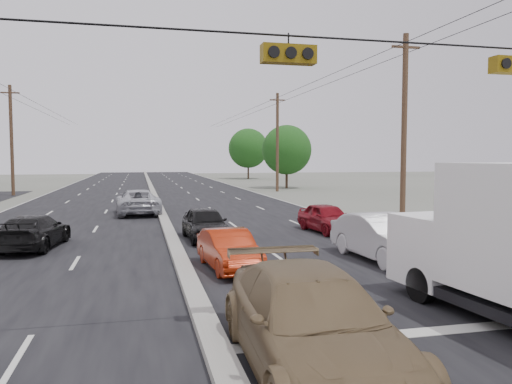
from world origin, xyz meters
TOP-DOWN VIEW (x-y plane):
  - ground at (0.00, 0.00)m, footprint 200.00×200.00m
  - road_surface at (0.00, 30.00)m, footprint 20.00×160.00m
  - center_median at (0.00, 30.00)m, footprint 0.50×160.00m
  - utility_pole_left_c at (-12.50, 40.00)m, footprint 1.60×0.30m
  - utility_pole_right_b at (12.50, 15.00)m, footprint 1.60×0.30m
  - utility_pole_right_c at (12.50, 40.00)m, footprint 1.60×0.30m
  - traffic_signals at (1.40, 0.00)m, footprint 25.00×0.30m
  - tree_right_mid at (15.00, 45.00)m, footprint 5.60×5.60m
  - tree_right_far at (16.00, 70.00)m, footprint 6.40×6.40m
  - tan_sedan at (1.40, -1.69)m, footprint 2.40×5.66m
  - red_sedan at (1.40, 5.94)m, footprint 1.63×3.82m
  - queue_car_a at (1.40, 11.65)m, footprint 1.85×4.15m
  - queue_car_b at (6.70, 6.08)m, footprint 1.98×4.84m
  - queue_car_e at (7.21, 12.53)m, footprint 1.99×4.07m
  - oncoming_near at (-5.26, 11.14)m, footprint 2.42×4.71m
  - oncoming_far at (-1.40, 22.12)m, footprint 2.83×5.60m

SIDE VIEW (x-z plane):
  - ground at x=0.00m, z-range 0.00..0.00m
  - road_surface at x=0.00m, z-range -0.01..0.01m
  - center_median at x=0.00m, z-range 0.00..0.20m
  - red_sedan at x=1.40m, z-range 0.00..1.23m
  - oncoming_near at x=-5.26m, z-range 0.00..1.31m
  - queue_car_e at x=7.21m, z-range 0.00..1.34m
  - queue_car_a at x=1.40m, z-range 0.00..1.38m
  - oncoming_far at x=-1.40m, z-range 0.00..1.52m
  - queue_car_b at x=6.70m, z-range 0.00..1.56m
  - tan_sedan at x=1.40m, z-range 0.00..1.63m
  - tree_right_mid at x=15.00m, z-range 0.77..7.91m
  - tree_right_far at x=16.00m, z-range 0.88..9.04m
  - utility_pole_left_c at x=-12.50m, z-range 0.11..10.11m
  - utility_pole_right_b at x=12.50m, z-range 0.11..10.11m
  - utility_pole_right_c at x=12.50m, z-range 0.11..10.11m
  - traffic_signals at x=1.40m, z-range 5.22..5.77m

